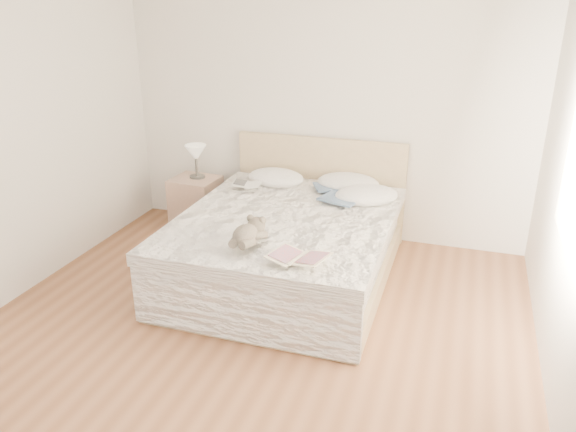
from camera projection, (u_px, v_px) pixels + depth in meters
The scene contains 12 objects.
floor at pixel (236, 352), 3.90m from camera, with size 4.00×4.50×0.00m, color brown.
wall_back at pixel (323, 101), 5.38m from camera, with size 4.00×0.02×2.70m, color silver.
bed at pixel (289, 243), 4.83m from camera, with size 1.72×2.14×1.00m.
nightstand at pixel (196, 204), 5.79m from camera, with size 0.45×0.40×0.56m, color #A2826C.
table_lamp at pixel (196, 154), 5.62m from camera, with size 0.22×0.22×0.34m.
pillow_left at pixel (276, 178), 5.45m from camera, with size 0.56×0.39×0.17m, color white.
pillow_middle at pixel (348, 183), 5.30m from camera, with size 0.59×0.41×0.18m, color white.
pillow_right at pixel (367, 195), 4.99m from camera, with size 0.56×0.40×0.17m, color white.
blouse at pixel (347, 195), 5.01m from camera, with size 0.53×0.56×0.02m, color #3E5575, non-canonical shape.
photo_book at pixel (247, 185), 5.29m from camera, with size 0.29×0.20×0.02m, color white.
childrens_book at pixel (299, 258), 3.84m from camera, with size 0.39×0.27×0.03m, color #FFF1C9.
teddy_bear at pixel (245, 242), 4.03m from camera, with size 0.22×0.32×0.17m, color brown, non-canonical shape.
Camera 1 is at (1.36, -2.99, 2.34)m, focal length 35.00 mm.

